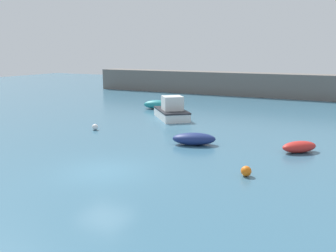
{
  "coord_description": "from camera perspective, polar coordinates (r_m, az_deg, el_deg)",
  "views": [
    {
      "loc": [
        10.75,
        -14.03,
        5.76
      ],
      "look_at": [
        -1.19,
        9.15,
        0.48
      ],
      "focal_mm": 40.0,
      "sensor_mm": 36.0,
      "label": 1
    }
  ],
  "objects": [
    {
      "name": "ground_plane",
      "position": [
        18.62,
        -9.76,
        -7.07
      ],
      "size": [
        120.0,
        120.0,
        0.2
      ],
      "primitive_type": "cube",
      "color": "#38667F"
    },
    {
      "name": "harbor_breakwater",
      "position": [
        49.32,
        14.64,
        6.09
      ],
      "size": [
        48.62,
        3.19,
        2.95
      ],
      "primitive_type": "cube",
      "color": "#66605B",
      "rests_on": "ground_plane"
    },
    {
      "name": "rowboat_blue_near",
      "position": [
        37.55,
        -1.63,
        3.29
      ],
      "size": [
        2.98,
        2.16,
        0.88
      ],
      "rotation": [
        0.0,
        0.0,
        0.36
      ],
      "color": "teal",
      "rests_on": "ground_plane"
    },
    {
      "name": "dinghy_near_pier",
      "position": [
        22.79,
        19.37,
        -3.01
      ],
      "size": [
        2.2,
        2.2,
        0.66
      ],
      "rotation": [
        0.0,
        0.0,
        3.92
      ],
      "color": "red",
      "rests_on": "ground_plane"
    },
    {
      "name": "open_tender_yellow",
      "position": [
        23.27,
        3.99,
        -1.97
      ],
      "size": [
        2.93,
        2.14,
        0.75
      ],
      "rotation": [
        0.0,
        0.0,
        0.39
      ],
      "color": "navy",
      "rests_on": "ground_plane"
    },
    {
      "name": "motorboat_with_cabin",
      "position": [
        32.02,
        0.56,
        2.3
      ],
      "size": [
        4.67,
        4.92,
        1.98
      ],
      "rotation": [
        0.0,
        0.0,
        2.29
      ],
      "color": "white",
      "rests_on": "ground_plane"
    },
    {
      "name": "mooring_buoy_white",
      "position": [
        28.06,
        -11.06,
        -0.15
      ],
      "size": [
        0.45,
        0.45,
        0.45
      ],
      "primitive_type": "sphere",
      "color": "white",
      "rests_on": "ground_plane"
    },
    {
      "name": "mooring_buoy_orange",
      "position": [
        17.89,
        11.82,
        -6.75
      ],
      "size": [
        0.5,
        0.5,
        0.5
      ],
      "primitive_type": "sphere",
      "color": "orange",
      "rests_on": "ground_plane"
    }
  ]
}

